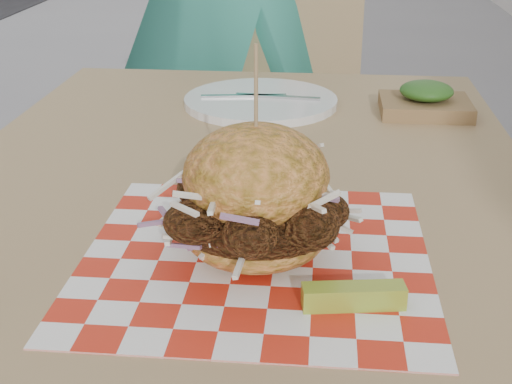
# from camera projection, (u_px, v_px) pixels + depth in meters

# --- Properties ---
(patio_table) EXTENTS (0.80, 1.20, 0.75)m
(patio_table) POSITION_uv_depth(u_px,v_px,m) (237.00, 239.00, 0.96)
(patio_table) COLOR #A3805A
(patio_table) RESTS_ON ground
(patio_chair) EXTENTS (0.44, 0.45, 0.95)m
(patio_chair) POSITION_uv_depth(u_px,v_px,m) (279.00, 108.00, 1.92)
(patio_chair) COLOR #A3805A
(patio_chair) RESTS_ON ground
(paper_liner) EXTENTS (0.36, 0.36, 0.00)m
(paper_liner) POSITION_uv_depth(u_px,v_px,m) (256.00, 256.00, 0.75)
(paper_liner) COLOR red
(paper_liner) RESTS_ON patio_table
(sandwich) EXTENTS (0.20, 0.20, 0.22)m
(sandwich) POSITION_uv_depth(u_px,v_px,m) (256.00, 202.00, 0.72)
(sandwich) COLOR orange
(sandwich) RESTS_ON paper_liner
(pickle_spear) EXTENTS (0.10, 0.04, 0.02)m
(pickle_spear) POSITION_uv_depth(u_px,v_px,m) (354.00, 296.00, 0.65)
(pickle_spear) COLOR #99A630
(pickle_spear) RESTS_ON paper_liner
(place_setting) EXTENTS (0.27, 0.27, 0.02)m
(place_setting) POSITION_uv_depth(u_px,v_px,m) (261.00, 101.00, 1.26)
(place_setting) COLOR white
(place_setting) RESTS_ON patio_table
(kraft_tray) EXTENTS (0.15, 0.12, 0.06)m
(kraft_tray) POSITION_uv_depth(u_px,v_px,m) (426.00, 101.00, 1.20)
(kraft_tray) COLOR olive
(kraft_tray) RESTS_ON patio_table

